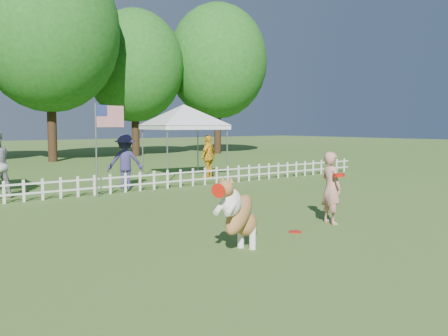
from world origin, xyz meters
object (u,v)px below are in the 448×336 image
object	(u,v)px
canopy_tent_right	(184,142)
dog	(239,214)
flag_pole	(96,150)
spectator_b	(125,162)
handler	(331,188)
spectator_c	(208,157)
frisbee_on_turf	(295,232)

from	to	relation	value
canopy_tent_right	dog	bearing A→B (deg)	-110.91
flag_pole	spectator_b	distance (m)	1.98
dog	canopy_tent_right	size ratio (longest dim) A/B	0.45
handler	spectator_c	bearing A→B (deg)	-7.81
frisbee_on_turf	spectator_b	world-z (taller)	spectator_b
frisbee_on_turf	flag_pole	xyz separation A→B (m)	(-0.99, 6.78, 1.33)
frisbee_on_turf	spectator_c	distance (m)	9.73
handler	spectator_c	xyz separation A→B (m)	(3.15, 8.51, 0.08)
handler	frisbee_on_turf	size ratio (longest dim) A/B	6.15
spectator_b	spectator_c	bearing A→B (deg)	-147.21
spectator_c	flag_pole	bearing A→B (deg)	-5.00
dog	spectator_c	bearing A→B (deg)	33.71
handler	spectator_b	world-z (taller)	spectator_b
canopy_tent_right	flag_pole	distance (m)	5.73
handler	spectator_c	size ratio (longest dim) A/B	0.90
flag_pole	spectator_b	size ratio (longest dim) A/B	1.53
dog	spectator_b	world-z (taller)	spectator_b
dog	spectator_b	distance (m)	8.74
flag_pole	spectator_c	xyz separation A→B (m)	(5.36, 1.88, -0.50)
frisbee_on_turf	canopy_tent_right	bearing A→B (deg)	67.86
dog	flag_pole	world-z (taller)	flag_pole
handler	spectator_b	distance (m)	7.86
canopy_tent_right	flag_pole	bearing A→B (deg)	-140.90
flag_pole	dog	bearing A→B (deg)	-105.43
handler	canopy_tent_right	world-z (taller)	canopy_tent_right
frisbee_on_turf	flag_pole	size ratio (longest dim) A/B	0.09
handler	dog	bearing A→B (deg)	113.81
dog	spectator_b	xyz separation A→B (m)	(2.30, 8.43, 0.25)
handler	spectator_c	distance (m)	9.08
flag_pole	spectator_b	world-z (taller)	flag_pole
frisbee_on_turf	spectator_b	distance (m)	8.04
dog	flag_pole	xyz separation A→B (m)	(0.79, 7.23, 0.72)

